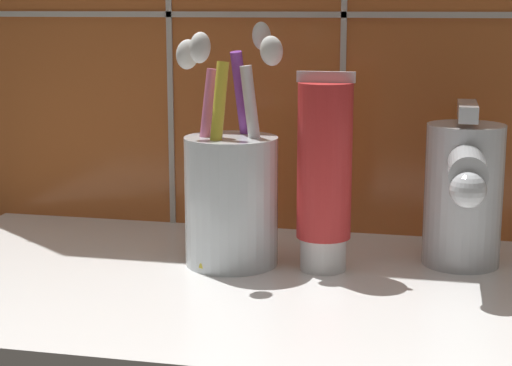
% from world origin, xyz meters
% --- Properties ---
extents(sink_counter, '(0.61, 0.31, 0.02)m').
position_xyz_m(sink_counter, '(0.00, 0.00, 0.01)').
color(sink_counter, white).
rests_on(sink_counter, ground).
extents(toothbrush_cup, '(0.08, 0.09, 0.18)m').
position_xyz_m(toothbrush_cup, '(-0.05, 0.04, 0.08)').
color(toothbrush_cup, silver).
rests_on(toothbrush_cup, sink_counter).
extents(toothpaste_tube, '(0.04, 0.04, 0.15)m').
position_xyz_m(toothpaste_tube, '(0.02, 0.04, 0.09)').
color(toothpaste_tube, white).
rests_on(toothpaste_tube, sink_counter).
extents(sink_faucet, '(0.06, 0.12, 0.12)m').
position_xyz_m(sink_faucet, '(0.12, 0.07, 0.08)').
color(sink_faucet, silver).
rests_on(sink_faucet, sink_counter).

